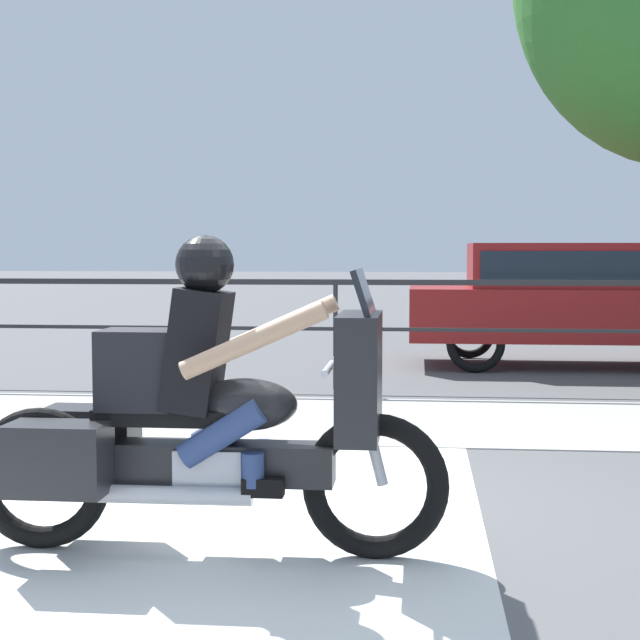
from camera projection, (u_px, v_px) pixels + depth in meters
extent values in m
plane|color=#565659|center=(254.00, 525.00, 5.41)|extent=(120.00, 120.00, 0.00)
cube|color=#A8A59E|center=(317.00, 419.00, 8.78)|extent=(44.00, 2.40, 0.01)
cube|color=silver|center=(142.00, 532.00, 5.27)|extent=(3.68, 6.00, 0.01)
cube|color=#232326|center=(335.00, 282.00, 10.59)|extent=(36.00, 0.04, 0.06)
cube|color=#232326|center=(335.00, 329.00, 10.63)|extent=(36.00, 0.03, 0.04)
cylinder|color=#232326|center=(335.00, 334.00, 10.63)|extent=(0.05, 0.05, 1.20)
torus|color=black|center=(375.00, 486.00, 4.81)|extent=(0.72, 0.11, 0.72)
torus|color=black|center=(41.00, 478.00, 4.98)|extent=(0.72, 0.11, 0.72)
cube|color=#232326|center=(205.00, 462.00, 4.88)|extent=(1.29, 0.22, 0.20)
cube|color=silver|center=(212.00, 472.00, 4.88)|extent=(0.34, 0.26, 0.26)
ellipsoid|color=#232326|center=(245.00, 404.00, 4.84)|extent=(0.52, 0.30, 0.26)
cube|color=black|center=(171.00, 415.00, 4.88)|extent=(0.75, 0.28, 0.08)
cube|color=#232326|center=(359.00, 376.00, 4.77)|extent=(0.20, 0.62, 0.61)
cube|color=#1E232B|center=(364.00, 293.00, 4.74)|extent=(0.10, 0.53, 0.24)
cylinder|color=silver|center=(331.00, 365.00, 4.78)|extent=(0.04, 0.70, 0.04)
cylinder|color=silver|center=(157.00, 495.00, 4.75)|extent=(0.93, 0.09, 0.09)
cube|color=#232326|center=(58.00, 459.00, 4.71)|extent=(0.48, 0.28, 0.34)
cube|color=#232326|center=(91.00, 439.00, 5.18)|extent=(0.48, 0.28, 0.34)
cylinder|color=silver|center=(369.00, 431.00, 4.79)|extent=(0.19, 0.06, 0.54)
cube|color=black|center=(198.00, 350.00, 4.85)|extent=(0.32, 0.36, 0.63)
sphere|color=tan|center=(205.00, 269.00, 4.81)|extent=(0.23, 0.23, 0.23)
sphere|color=black|center=(205.00, 264.00, 4.81)|extent=(0.29, 0.29, 0.29)
cylinder|color=#33477A|center=(222.00, 434.00, 4.71)|extent=(0.44, 0.13, 0.34)
cylinder|color=#33477A|center=(253.00, 470.00, 4.71)|extent=(0.11, 0.11, 0.16)
cube|color=black|center=(263.00, 487.00, 4.71)|extent=(0.20, 0.10, 0.09)
cylinder|color=#33477A|center=(234.00, 423.00, 5.01)|extent=(0.44, 0.13, 0.34)
cylinder|color=#33477A|center=(263.00, 457.00, 5.01)|extent=(0.11, 0.11, 0.16)
cube|color=black|center=(272.00, 473.00, 5.01)|extent=(0.20, 0.10, 0.09)
cylinder|color=tan|center=(253.00, 340.00, 4.51)|extent=(0.70, 0.09, 0.38)
cylinder|color=tan|center=(273.00, 330.00, 5.10)|extent=(0.70, 0.09, 0.38)
cube|color=black|center=(139.00, 369.00, 4.88)|extent=(0.37, 0.31, 0.40)
cube|color=maroon|center=(576.00, 313.00, 12.69)|extent=(4.30, 1.75, 0.67)
cube|color=maroon|center=(557.00, 265.00, 12.67)|extent=(2.24, 1.54, 0.57)
cube|color=#19232D|center=(557.00, 265.00, 12.67)|extent=(2.06, 1.57, 0.37)
torus|color=black|center=(476.00, 344.00, 12.04)|extent=(0.72, 0.11, 0.72)
torus|color=black|center=(469.00, 333.00, 13.64)|extent=(0.72, 0.11, 0.72)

